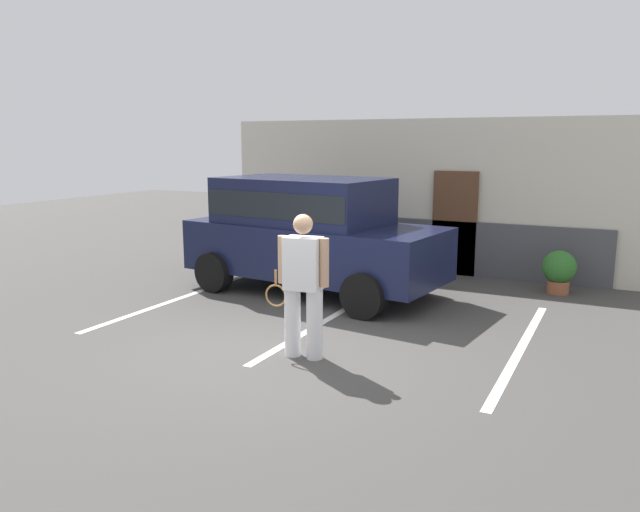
{
  "coord_description": "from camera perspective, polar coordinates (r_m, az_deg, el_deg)",
  "views": [
    {
      "loc": [
        3.84,
        -6.59,
        2.69
      ],
      "look_at": [
        -0.09,
        1.2,
        1.05
      ],
      "focal_mm": 34.46,
      "sensor_mm": 36.0,
      "label": 1
    }
  ],
  "objects": [
    {
      "name": "parking_stripe_0",
      "position": [
        10.92,
        -13.01,
        -3.88
      ],
      "size": [
        0.12,
        4.4,
        0.01
      ],
      "primitive_type": "cube",
      "color": "silver",
      "rests_on": "ground_plane"
    },
    {
      "name": "parking_stripe_2",
      "position": [
        8.6,
        18.17,
        -8.12
      ],
      "size": [
        0.12,
        4.4,
        0.01
      ],
      "primitive_type": "cube",
      "color": "silver",
      "rests_on": "ground_plane"
    },
    {
      "name": "parking_stripe_1",
      "position": [
        9.4,
        0.62,
        -5.96
      ],
      "size": [
        0.12,
        4.4,
        0.01
      ],
      "primitive_type": "cube",
      "color": "silver",
      "rests_on": "ground_plane"
    },
    {
      "name": "house_frontage",
      "position": [
        13.03,
        9.58,
        5.14
      ],
      "size": [
        8.84,
        0.4,
        3.14
      ],
      "color": "beige",
      "rests_on": "ground_plane"
    },
    {
      "name": "tennis_player_man",
      "position": [
        7.61,
        -1.59,
        -2.66
      ],
      "size": [
        0.93,
        0.32,
        1.82
      ],
      "rotation": [
        0.0,
        0.0,
        3.23
      ],
      "color": "white",
      "rests_on": "ground_plane"
    },
    {
      "name": "ground_plane",
      "position": [
        8.09,
        -3.3,
        -8.8
      ],
      "size": [
        40.0,
        40.0,
        0.0
      ],
      "primitive_type": "plane",
      "color": "#423F3D"
    },
    {
      "name": "parked_suv",
      "position": [
        10.93,
        -0.99,
        2.52
      ],
      "size": [
        4.79,
        2.6,
        2.05
      ],
      "rotation": [
        0.0,
        0.0,
        -0.12
      ],
      "color": "#141938",
      "rests_on": "ground_plane"
    },
    {
      "name": "potted_plant_by_porch",
      "position": [
        11.73,
        21.32,
        -1.2
      ],
      "size": [
        0.59,
        0.59,
        0.78
      ],
      "color": "#9E5638",
      "rests_on": "ground_plane"
    }
  ]
}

